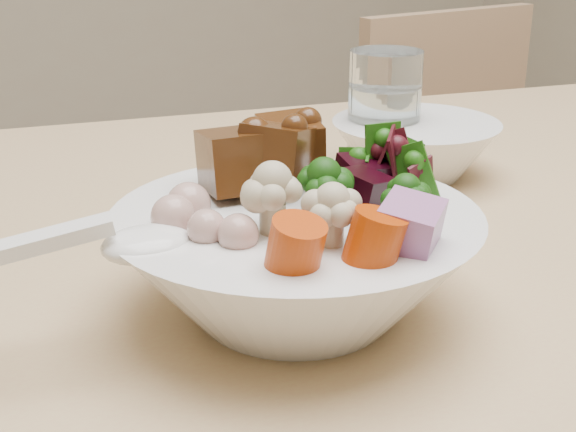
{
  "coord_description": "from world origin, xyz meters",
  "views": [
    {
      "loc": [
        -0.59,
        -0.58,
        1.08
      ],
      "look_at": [
        -0.36,
        -0.13,
        0.89
      ],
      "focal_mm": 50.0,
      "sensor_mm": 36.0,
      "label": 1
    }
  ],
  "objects_px": {
    "chair_far": "(479,225)",
    "side_bowl": "(415,149)",
    "food_bowl": "(297,254)",
    "water_glass": "(384,118)"
  },
  "relations": [
    {
      "from": "food_bowl",
      "to": "side_bowl",
      "type": "height_order",
      "value": "food_bowl"
    },
    {
      "from": "food_bowl",
      "to": "water_glass",
      "type": "distance_m",
      "value": 0.32
    },
    {
      "from": "food_bowl",
      "to": "chair_far",
      "type": "bearing_deg",
      "value": 41.53
    },
    {
      "from": "food_bowl",
      "to": "water_glass",
      "type": "bearing_deg",
      "value": 45.88
    },
    {
      "from": "water_glass",
      "to": "side_bowl",
      "type": "bearing_deg",
      "value": -45.97
    },
    {
      "from": "water_glass",
      "to": "side_bowl",
      "type": "xyz_separation_m",
      "value": [
        0.02,
        -0.02,
        -0.03
      ]
    },
    {
      "from": "chair_far",
      "to": "side_bowl",
      "type": "xyz_separation_m",
      "value": [
        -0.52,
        -0.47,
        0.35
      ]
    },
    {
      "from": "water_glass",
      "to": "food_bowl",
      "type": "bearing_deg",
      "value": -134.12
    },
    {
      "from": "side_bowl",
      "to": "chair_far",
      "type": "bearing_deg",
      "value": 42.28
    },
    {
      "from": "chair_far",
      "to": "water_glass",
      "type": "height_order",
      "value": "water_glass"
    }
  ]
}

